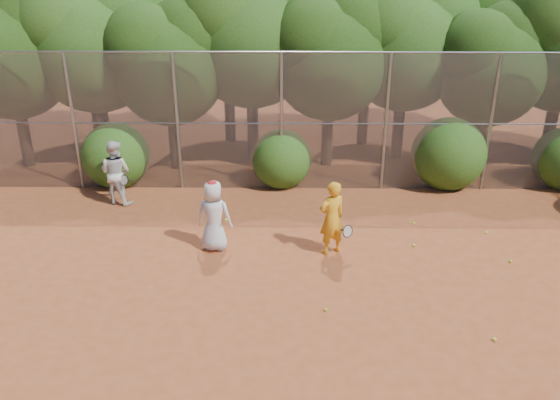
{
  "coord_description": "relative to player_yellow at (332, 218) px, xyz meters",
  "views": [
    {
      "loc": [
        -0.87,
        -9.28,
        6.13
      ],
      "look_at": [
        -1.0,
        2.5,
        1.1
      ],
      "focal_mm": 35.0,
      "sensor_mm": 36.0,
      "label": 1
    }
  ],
  "objects": [
    {
      "name": "ball_5",
      "position": [
        3.97,
        1.01,
        -0.85
      ],
      "size": [
        0.07,
        0.07,
        0.07
      ],
      "primitive_type": "sphere",
      "color": "#BFE92A",
      "rests_on": "ground"
    },
    {
      "name": "tree_11",
      "position": [
        1.87,
        8.67,
        3.28
      ],
      "size": [
        4.64,
        4.03,
        6.35
      ],
      "color": "black",
      "rests_on": "ground"
    },
    {
      "name": "ball_1",
      "position": [
        2.27,
        1.53,
        -0.85
      ],
      "size": [
        0.07,
        0.07,
        0.07
      ],
      "primitive_type": "sphere",
      "color": "#BFE92A",
      "rests_on": "ground"
    },
    {
      "name": "bush_0",
      "position": [
        -6.19,
        4.33,
        0.12
      ],
      "size": [
        2.0,
        2.0,
        2.0
      ],
      "primitive_type": "sphere",
      "color": "#244B12",
      "rests_on": "ground"
    },
    {
      "name": "player_teen",
      "position": [
        -2.71,
        0.16,
        -0.03
      ],
      "size": [
        0.91,
        0.67,
        1.73
      ],
      "rotation": [
        0.0,
        0.0,
        2.98
      ],
      "color": "silver",
      "rests_on": "ground"
    },
    {
      "name": "ball_4",
      "position": [
        -0.27,
        -2.37,
        -0.85
      ],
      "size": [
        0.07,
        0.07,
        0.07
      ],
      "primitive_type": "sphere",
      "color": "#BFE92A",
      "rests_on": "ground"
    },
    {
      "name": "bush_1",
      "position": [
        -1.19,
        4.33,
        0.02
      ],
      "size": [
        1.8,
        1.8,
        1.8
      ],
      "primitive_type": "sphere",
      "color": "#244B12",
      "rests_on": "ground"
    },
    {
      "name": "tree_10",
      "position": [
        -3.12,
        9.07,
        3.75
      ],
      "size": [
        5.15,
        4.48,
        7.06
      ],
      "color": "black",
      "rests_on": "ground"
    },
    {
      "name": "player_white",
      "position": [
        -5.76,
        2.86,
        0.03
      ],
      "size": [
        1.06,
        0.93,
        1.83
      ],
      "rotation": [
        0.0,
        0.0,
        2.83
      ],
      "color": "silver",
      "rests_on": "ground"
    },
    {
      "name": "tree_5",
      "position": [
        2.87,
        7.07,
        3.17
      ],
      "size": [
        4.51,
        3.92,
        6.17
      ],
      "color": "black",
      "rests_on": "ground"
    },
    {
      "name": "tree_12",
      "position": [
        6.38,
        9.27,
        3.63
      ],
      "size": [
        5.02,
        4.37,
        6.88
      ],
      "color": "black",
      "rests_on": "ground"
    },
    {
      "name": "player_yellow",
      "position": [
        0.0,
        0.0,
        0.0
      ],
      "size": [
        0.88,
        0.67,
        1.77
      ],
      "rotation": [
        0.0,
        0.0,
        3.62
      ],
      "color": "orange",
      "rests_on": "ground"
    },
    {
      "name": "ball_3",
      "position": [
        4.02,
        -0.43,
        -0.85
      ],
      "size": [
        0.07,
        0.07,
        0.07
      ],
      "primitive_type": "sphere",
      "color": "#BFE92A",
      "rests_on": "ground"
    },
    {
      "name": "tree_6",
      "position": [
        5.36,
        6.06,
        2.59
      ],
      "size": [
        3.86,
        3.36,
        5.29
      ],
      "color": "black",
      "rests_on": "ground"
    },
    {
      "name": "ground",
      "position": [
        -0.19,
        -1.97,
        -0.88
      ],
      "size": [
        80.0,
        80.0,
        0.0
      ],
      "primitive_type": "plane",
      "color": "brown",
      "rests_on": "ground"
    },
    {
      "name": "tree_0",
      "position": [
        -9.63,
        6.07,
        3.05
      ],
      "size": [
        4.38,
        3.81,
        6.0
      ],
      "color": "black",
      "rests_on": "ground"
    },
    {
      "name": "tree_9",
      "position": [
        -8.12,
        8.87,
        3.46
      ],
      "size": [
        4.83,
        4.2,
        6.62
      ],
      "color": "black",
      "rests_on": "ground"
    },
    {
      "name": "ball_0",
      "position": [
        2.01,
        0.3,
        -0.85
      ],
      "size": [
        0.07,
        0.07,
        0.07
      ],
      "primitive_type": "sphere",
      "color": "#BFE92A",
      "rests_on": "ground"
    },
    {
      "name": "tree_1",
      "position": [
        -7.13,
        6.57,
        3.28
      ],
      "size": [
        4.64,
        4.03,
        6.35
      ],
      "color": "black",
      "rests_on": "ground"
    },
    {
      "name": "tree_2",
      "position": [
        -4.64,
        5.86,
        2.7
      ],
      "size": [
        3.99,
        3.47,
        5.47
      ],
      "color": "black",
      "rests_on": "ground"
    },
    {
      "name": "tree_4",
      "position": [
        0.37,
        6.26,
        2.88
      ],
      "size": [
        4.19,
        3.64,
        5.73
      ],
      "color": "black",
      "rests_on": "ground"
    },
    {
      "name": "bush_2",
      "position": [
        3.81,
        4.33,
        0.22
      ],
      "size": [
        2.2,
        2.2,
        2.2
      ],
      "primitive_type": "sphere",
      "color": "#244B12",
      "rests_on": "ground"
    },
    {
      "name": "ball_2",
      "position": [
        2.68,
        -3.26,
        -0.85
      ],
      "size": [
        0.07,
        0.07,
        0.07
      ],
      "primitive_type": "sphere",
      "color": "#BFE92A",
      "rests_on": "ground"
    },
    {
      "name": "fence_back",
      "position": [
        -0.31,
        4.03,
        1.17
      ],
      "size": [
        20.05,
        0.09,
        4.03
      ],
      "color": "gray",
      "rests_on": "ground"
    },
    {
      "name": "tree_3",
      "position": [
        -2.12,
        6.87,
        3.51
      ],
      "size": [
        4.89,
        4.26,
        6.7
      ],
      "color": "black",
      "rests_on": "ground"
    }
  ]
}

